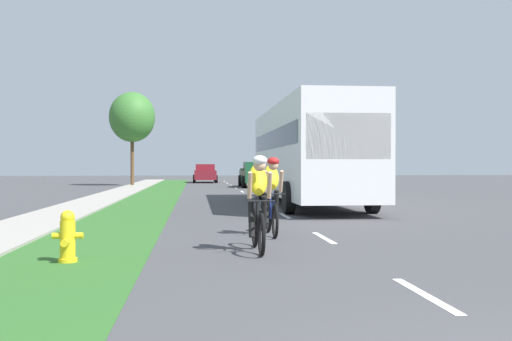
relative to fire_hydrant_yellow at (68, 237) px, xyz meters
name	(u,v)px	position (x,y,z in m)	size (l,w,h in m)	color
ground_plane	(261,202)	(4.36, 13.74, -0.37)	(120.00, 120.00, 0.00)	#424244
grass_verge	(146,203)	(0.00, 13.74, -0.37)	(2.28, 70.00, 0.01)	#2D6026
sidewalk_concrete	(91,203)	(-2.04, 13.74, -0.37)	(1.81, 70.00, 0.10)	#9E998E
lane_markings_center	(251,197)	(4.36, 17.74, -0.37)	(0.12, 52.71, 0.01)	white
fire_hydrant_yellow	(68,237)	(0.00, 0.00, 0.00)	(0.44, 0.38, 0.76)	yellow
cyclist_lead	(258,202)	(2.88, 0.76, 0.44)	(0.42, 1.72, 1.58)	black
cyclist_trailing	(272,195)	(3.40, 2.99, 0.44)	(0.42, 1.72, 1.58)	black
bus_white	(307,150)	(5.81, 11.86, 1.61)	(2.78, 11.60, 3.48)	silver
pickup_dark_green	(257,174)	(5.86, 29.30, 0.46)	(2.22, 5.10, 1.64)	#194C2D
sedan_maroon	(205,173)	(2.63, 39.96, 0.40)	(1.98, 4.30, 1.52)	maroon
street_tree_far	(132,117)	(-2.53, 32.68, 4.39)	(3.17, 3.17, 6.52)	brown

